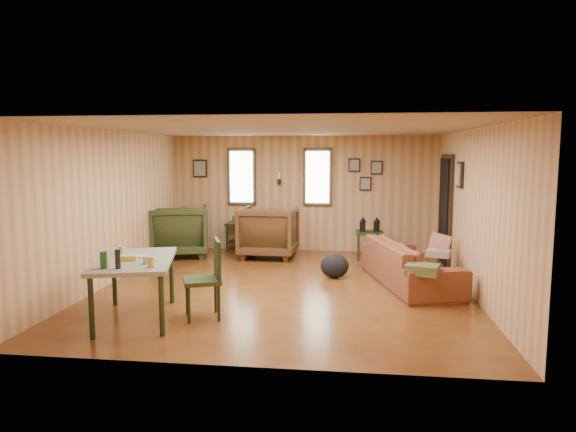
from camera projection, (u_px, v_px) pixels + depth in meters
name	position (u px, v px, depth m)	size (l,w,h in m)	color
room	(298.00, 207.00, 8.01)	(5.54, 6.04, 2.44)	brown
sofa	(410.00, 256.00, 7.98)	(2.32, 0.68, 0.91)	brown
recliner_brown	(269.00, 229.00, 10.09)	(1.07, 1.00, 1.10)	#4A2E16
recliner_green	(180.00, 228.00, 10.20)	(1.08, 1.01, 1.11)	#2D3719
end_table	(241.00, 231.00, 10.78)	(0.60, 0.55, 0.73)	black
side_table	(369.00, 230.00, 9.91)	(0.52, 0.52, 0.83)	black
cooler	(377.00, 256.00, 9.63)	(0.35, 0.27, 0.23)	maroon
backpack	(335.00, 266.00, 8.44)	(0.53, 0.44, 0.40)	black
sofa_pillows	(431.00, 258.00, 7.57)	(0.92, 1.84, 0.38)	#4B4F2C
dining_table	(134.00, 264.00, 6.27)	(1.25, 1.67, 0.98)	gray
dining_chair	(208.00, 274.00, 6.37)	(0.58, 0.58, 0.99)	#2D3719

